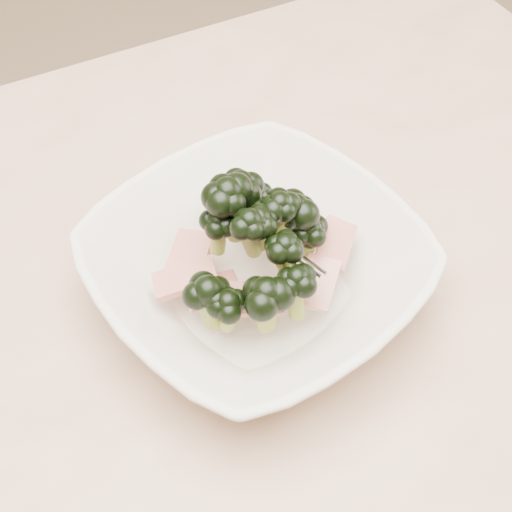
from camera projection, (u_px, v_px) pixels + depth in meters
name	position (u px, v px, depth m)	size (l,w,h in m)	color
dining_table	(156.00, 403.00, 0.67)	(1.20, 0.80, 0.75)	tan
broccoli_dish	(256.00, 264.00, 0.60)	(0.32, 0.32, 0.13)	beige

